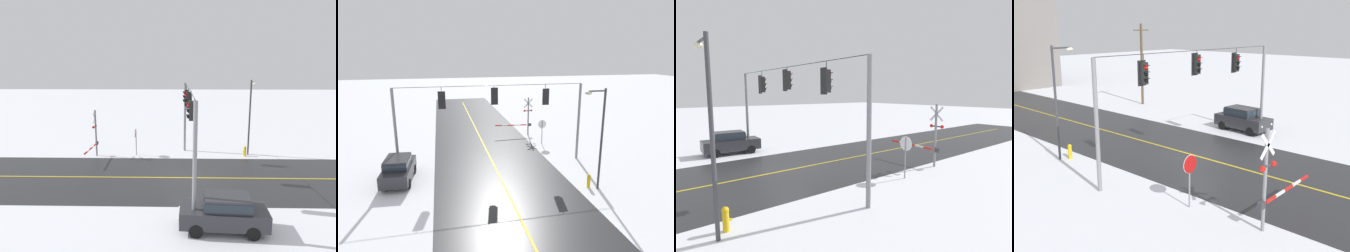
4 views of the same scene
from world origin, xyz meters
The scene contains 9 objects.
ground_plane centered at (0.00, 0.00, 0.00)m, with size 160.00×160.00×0.00m, color white.
road_asphalt centered at (0.00, 6.00, 0.00)m, with size 9.00×80.00×0.01m, color #28282B.
lane_centre_line centered at (0.00, 6.00, 0.01)m, with size 0.14×72.00×0.01m, color gold.
signal_span centered at (-0.08, -0.01, 4.26)m, with size 14.20×0.47×6.22m.
stop_sign centered at (-5.48, -4.29, 1.71)m, with size 0.80×0.09×2.35m.
railroad_crossing centered at (-4.84, -7.67, 1.98)m, with size 4.04×0.31×4.00m.
parked_car_charcoal centered at (6.82, 1.45, 0.95)m, with size 2.02×4.28×1.74m.
streetlamp_near centered at (-5.59, 5.51, 3.92)m, with size 1.39×0.28×6.50m.
fire_hydrant centered at (-5.35, 5.14, 0.47)m, with size 0.24×0.31×0.88m.
Camera 2 is at (3.80, 20.97, 8.58)m, focal length 31.10 mm.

